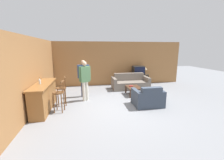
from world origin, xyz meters
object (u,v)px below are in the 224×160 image
at_px(bar_chair_mid, 62,90).
at_px(person_by_window, 84,76).
at_px(tv, 138,70).
at_px(table_lamp, 145,68).
at_px(coffee_table, 134,88).
at_px(bar_chair_near, 59,95).
at_px(tv_unit, 138,79).
at_px(book_on_table, 131,86).
at_px(couch_far, 130,83).
at_px(armchair_near, 148,98).
at_px(bottle, 40,81).
at_px(person_by_counter, 85,79).

relative_size(bar_chair_mid, person_by_window, 0.66).
height_order(tv, table_lamp, tv).
relative_size(coffee_table, table_lamp, 1.79).
height_order(bar_chair_near, tv_unit, bar_chair_near).
distance_m(tv_unit, book_on_table, 2.12).
bearing_deg(couch_far, bar_chair_mid, -149.59).
distance_m(bar_chair_near, couch_far, 4.27).
height_order(couch_far, armchair_near, couch_far).
bearing_deg(tv, table_lamp, 0.43).
relative_size(tv, book_on_table, 3.14).
bearing_deg(bar_chair_mid, book_on_table, 16.42).
relative_size(couch_far, book_on_table, 9.09).
height_order(couch_far, bottle, bottle).
xyz_separation_m(bar_chair_mid, person_by_counter, (0.90, 0.39, 0.35)).
bearing_deg(armchair_near, person_by_counter, 156.59).
xyz_separation_m(tv, bottle, (-4.75, -3.17, 0.17)).
distance_m(coffee_table, person_by_counter, 2.39).
bearing_deg(book_on_table, table_lamp, 52.24).
bearing_deg(person_by_window, person_by_counter, -83.92).
bearing_deg(armchair_near, tv_unit, 76.43).
distance_m(bottle, person_by_counter, 1.75).
height_order(bar_chair_near, bar_chair_mid, same).
relative_size(couch_far, tv_unit, 1.77).
relative_size(armchair_near, tv_unit, 0.96).
distance_m(bar_chair_mid, person_by_counter, 1.05).
height_order(bar_chair_near, table_lamp, table_lamp).
bearing_deg(coffee_table, person_by_window, 175.60).
bearing_deg(bottle, couch_far, 30.74).
relative_size(coffee_table, person_by_counter, 0.52).
height_order(bar_chair_mid, person_by_counter, person_by_counter).
relative_size(bottle, table_lamp, 0.46).
relative_size(tv_unit, tv, 1.64).
bearing_deg(bottle, coffee_table, 17.60).
xyz_separation_m(bar_chair_mid, coffee_table, (3.17, 0.80, -0.26)).
bearing_deg(table_lamp, bar_chair_near, -143.10).
bearing_deg(bar_chair_near, armchair_near, -0.12).
distance_m(armchair_near, person_by_counter, 2.68).
bearing_deg(bottle, tv_unit, 33.74).
relative_size(tv_unit, person_by_window, 0.68).
distance_m(book_on_table, table_lamp, 2.43).
bearing_deg(bar_chair_near, couch_far, 37.76).
relative_size(bottle, book_on_table, 1.02).
bearing_deg(tv, bar_chair_near, -140.45).
distance_m(couch_far, book_on_table, 1.11).
xyz_separation_m(bottle, person_by_counter, (1.55, 0.80, -0.12)).
distance_m(armchair_near, bottle, 4.01).
bearing_deg(bar_chair_mid, coffee_table, 14.18).
distance_m(coffee_table, tv, 2.24).
relative_size(coffee_table, tv, 1.26).
relative_size(book_on_table, person_by_counter, 0.13).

